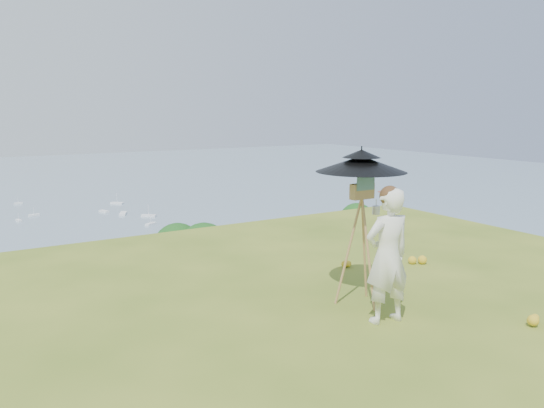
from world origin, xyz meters
TOP-DOWN VIEW (x-y plane):
  - slope_trees at (0.00, 35.00)m, footprint 110.00×50.00m
  - wildflowers at (0.00, 0.25)m, footprint 10.00×10.50m
  - painter at (1.51, 1.37)m, footprint 0.60×0.43m
  - field_easel at (1.63, 1.97)m, footprint 0.64×0.64m
  - sun_umbrella at (1.63, 2.00)m, footprint 1.10×1.10m
  - painter_cap at (1.51, 1.37)m, footprint 0.22×0.26m

SIDE VIEW (x-z plane):
  - slope_trees at x=0.00m, z-range -18.00..-12.00m
  - wildflowers at x=0.00m, z-range 0.00..0.12m
  - painter at x=1.51m, z-range 0.00..1.55m
  - field_easel at x=1.63m, z-range 0.00..1.65m
  - painter_cap at x=1.51m, z-range 1.46..1.56m
  - sun_umbrella at x=1.63m, z-range 1.36..1.96m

